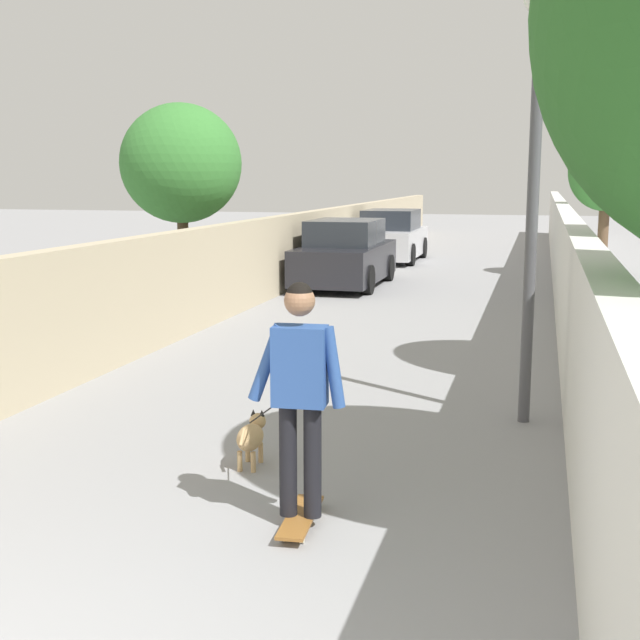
% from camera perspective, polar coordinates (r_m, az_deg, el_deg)
% --- Properties ---
extents(ground_plane, '(80.00, 80.00, 0.00)m').
position_cam_1_polar(ground_plane, '(17.13, 6.22, 1.30)').
color(ground_plane, gray).
extents(wall_left, '(48.00, 0.30, 1.68)m').
position_cam_1_polar(wall_left, '(15.84, -5.64, 3.68)').
color(wall_left, tan).
rests_on(wall_left, ground).
extents(fence_right, '(48.00, 0.30, 1.87)m').
position_cam_1_polar(fence_right, '(14.84, 16.61, 3.27)').
color(fence_right, silver).
rests_on(fence_right, ground).
extents(tree_left_far, '(2.45, 2.45, 3.98)m').
position_cam_1_polar(tree_left_far, '(17.28, -9.52, 10.52)').
color(tree_left_far, '#473523').
rests_on(tree_left_far, ground).
extents(tree_right_distant, '(1.83, 1.83, 3.65)m').
position_cam_1_polar(tree_right_distant, '(21.80, 19.07, 9.57)').
color(tree_right_distant, brown).
rests_on(tree_right_distant, ground).
extents(lamp_post, '(0.36, 0.36, 4.41)m').
position_cam_1_polar(lamp_post, '(8.64, 14.62, 12.76)').
color(lamp_post, '#4C4C51').
rests_on(lamp_post, ground).
extents(skateboard, '(0.81, 0.26, 0.08)m').
position_cam_1_polar(skateboard, '(6.23, -1.35, -13.38)').
color(skateboard, brown).
rests_on(skateboard, ground).
extents(person_skateboarder, '(0.25, 0.71, 1.72)m').
position_cam_1_polar(person_skateboarder, '(5.90, -1.39, -4.22)').
color(person_skateboarder, black).
rests_on(person_skateboarder, skateboard).
extents(dog, '(1.44, 0.91, 1.06)m').
position_cam_1_polar(dog, '(7.39, -4.73, -7.92)').
color(dog, tan).
rests_on(dog, ground).
extents(car_near, '(4.00, 1.80, 1.54)m').
position_cam_1_polar(car_near, '(19.32, 1.74, 4.45)').
color(car_near, black).
rests_on(car_near, ground).
extents(car_far, '(3.97, 1.80, 1.54)m').
position_cam_1_polar(car_far, '(25.21, 4.89, 5.68)').
color(car_far, silver).
rests_on(car_far, ground).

